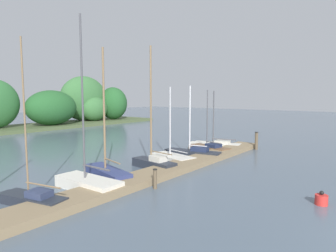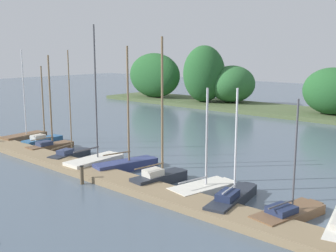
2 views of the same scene
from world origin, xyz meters
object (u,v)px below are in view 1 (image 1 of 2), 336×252
at_px(sailboat_3, 31,197).
at_px(sailboat_7, 171,157).
at_px(sailboat_6, 153,161).
at_px(channel_buoy_0, 321,199).
at_px(sailboat_4, 86,181).
at_px(mooring_piling_1, 155,179).
at_px(sailboat_8, 192,152).
at_px(sailboat_5, 106,171).
at_px(sailboat_9, 208,148).
at_px(sailboat_10, 215,144).
at_px(mooring_piling_2, 256,141).

relative_size(sailboat_3, sailboat_7, 1.34).
height_order(sailboat_6, channel_buoy_0, sailboat_6).
distance_m(sailboat_4, sailboat_6, 5.01).
xyz_separation_m(sailboat_3, mooring_piling_1, (4.73, -2.62, 0.17)).
bearing_deg(mooring_piling_1, sailboat_4, 128.63).
distance_m(sailboat_4, sailboat_8, 9.39).
bearing_deg(sailboat_5, sailboat_6, -87.71).
bearing_deg(sailboat_9, sailboat_10, -64.85).
distance_m(sailboat_8, channel_buoy_0, 10.55).
distance_m(sailboat_9, mooring_piling_2, 4.15).
xyz_separation_m(sailboat_4, mooring_piling_2, (15.07, -2.45, 0.37)).
height_order(mooring_piling_1, channel_buoy_0, mooring_piling_1).
height_order(sailboat_3, sailboat_6, sailboat_6).
distance_m(sailboat_8, sailboat_9, 2.63).
bearing_deg(sailboat_9, sailboat_6, 102.24).
xyz_separation_m(sailboat_4, channel_buoy_0, (4.72, -9.30, -0.15)).
bearing_deg(channel_buoy_0, sailboat_7, 74.51).
height_order(sailboat_4, sailboat_9, sailboat_4).
bearing_deg(mooring_piling_2, sailboat_7, 157.94).
bearing_deg(sailboat_4, mooring_piling_1, -143.38).
xyz_separation_m(mooring_piling_2, channel_buoy_0, (-10.35, -6.85, -0.52)).
height_order(sailboat_3, mooring_piling_1, sailboat_3).
height_order(sailboat_6, sailboat_9, sailboat_6).
bearing_deg(sailboat_8, sailboat_10, -92.56).
distance_m(sailboat_3, sailboat_8, 12.06).
relative_size(sailboat_8, sailboat_9, 1.05).
distance_m(mooring_piling_1, channel_buoy_0, 7.24).
bearing_deg(sailboat_4, mooring_piling_2, -101.24).
relative_size(sailboat_6, sailboat_10, 1.52).
distance_m(sailboat_6, mooring_piling_2, 10.40).
height_order(sailboat_9, sailboat_10, sailboat_9).
bearing_deg(sailboat_3, mooring_piling_1, -132.42).
bearing_deg(sailboat_10, sailboat_8, 86.09).
xyz_separation_m(sailboat_10, mooring_piling_1, (-12.05, -3.44, 0.23)).
xyz_separation_m(sailboat_10, mooring_piling_2, (0.96, -3.31, 0.47)).
relative_size(sailboat_5, sailboat_8, 1.35).
xyz_separation_m(sailboat_10, channel_buoy_0, (-9.40, -10.16, -0.05)).
distance_m(sailboat_5, mooring_piling_2, 13.60).
distance_m(sailboat_7, mooring_piling_1, 6.30).
bearing_deg(sailboat_9, mooring_piling_1, 117.01).
relative_size(sailboat_5, mooring_piling_1, 7.20).
relative_size(sailboat_9, mooring_piling_1, 5.05).
bearing_deg(sailboat_8, mooring_piling_1, 99.49).
xyz_separation_m(mooring_piling_1, mooring_piling_2, (13.01, 0.13, 0.25)).
distance_m(sailboat_4, sailboat_5, 2.02).
bearing_deg(mooring_piling_1, sailboat_10, 15.91).
height_order(sailboat_5, sailboat_10, sailboat_5).
relative_size(sailboat_8, mooring_piling_1, 5.32).
height_order(sailboat_9, mooring_piling_2, sailboat_9).
distance_m(sailboat_5, sailboat_6, 3.20).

